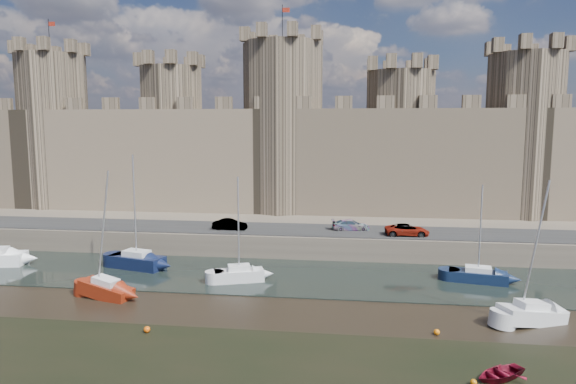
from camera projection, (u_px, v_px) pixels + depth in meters
name	position (u px, v px, depth m)	size (l,w,h in m)	color
water_channel	(228.00, 274.00, 49.77)	(160.00, 12.00, 0.08)	black
quay	(281.00, 205.00, 85.00)	(160.00, 60.00, 2.50)	#4C443A
road	(249.00, 228.00, 59.27)	(160.00, 7.00, 0.10)	black
castle	(264.00, 145.00, 71.92)	(108.50, 11.00, 29.00)	#42382B
car_1	(230.00, 225.00, 58.40)	(1.36, 3.89, 1.28)	gray
car_2	(351.00, 225.00, 58.25)	(1.73, 4.26, 1.24)	gray
car_3	(407.00, 230.00, 55.30)	(2.18, 4.73, 1.31)	gray
sailboat_1	(137.00, 260.00, 51.70)	(6.09, 3.61, 11.45)	black
sailboat_2	(239.00, 274.00, 47.36)	(4.83, 3.13, 9.72)	silver
sailboat_3	(478.00, 275.00, 47.20)	(5.41, 2.94, 8.99)	#0E1A33
sailboat_4	(106.00, 289.00, 43.06)	(4.91, 2.91, 10.77)	maroon
sailboat_5	(531.00, 313.00, 37.49)	(5.28, 3.67, 10.62)	silver
dinghy_4	(499.00, 374.00, 29.25)	(2.11, 0.61, 2.96)	maroon
buoy_1	(147.00, 329.00, 35.86)	(0.46, 0.46, 0.46)	#D65009
buoy_3	(437.00, 332.00, 35.45)	(0.42, 0.42, 0.42)	orange
buoy_5	(474.00, 382.00, 28.59)	(0.38, 0.38, 0.38)	#C06808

